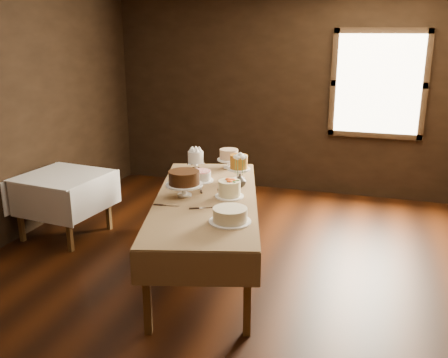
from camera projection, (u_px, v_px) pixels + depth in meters
floor at (218, 279)px, 4.83m from camera, size 5.00×6.00×0.01m
wall_back at (283, 95)px, 7.16m from camera, size 5.00×0.02×2.80m
window at (378, 84)px, 6.68m from camera, size 1.10×0.05×1.30m
display_table at (206, 202)px, 4.85m from camera, size 1.58×2.62×0.76m
side_table at (63, 182)px, 5.67m from camera, size 0.96×0.96×0.73m
cake_meringue at (196, 161)px, 5.72m from camera, size 0.21×0.21×0.23m
cake_speckled at (229, 159)px, 5.79m from camera, size 0.27×0.27×0.24m
cake_lattice at (201, 177)px, 5.32m from camera, size 0.27×0.27×0.10m
cake_caramel at (239, 169)px, 5.33m from camera, size 0.25×0.25×0.29m
cake_chocolate at (184, 184)px, 4.82m from camera, size 0.38×0.38×0.26m
cake_flowers at (229, 189)px, 4.81m from camera, size 0.28×0.28×0.16m
cake_cream at (230, 216)px, 4.18m from camera, size 0.36×0.36×0.12m
cake_server_a at (207, 208)px, 4.52m from camera, size 0.23×0.13×0.01m
cake_server_b at (233, 212)px, 4.43m from camera, size 0.23×0.12×0.01m
cake_server_c at (200, 188)px, 5.08m from camera, size 0.12×0.23×0.01m
cake_server_d at (232, 188)px, 5.09m from camera, size 0.19×0.19×0.01m
cake_server_e at (171, 206)px, 4.58m from camera, size 0.24×0.06×0.01m
flower_vase at (240, 180)px, 5.13m from camera, size 0.18×0.18×0.14m
flower_bouquet at (240, 163)px, 5.07m from camera, size 0.14×0.14×0.20m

